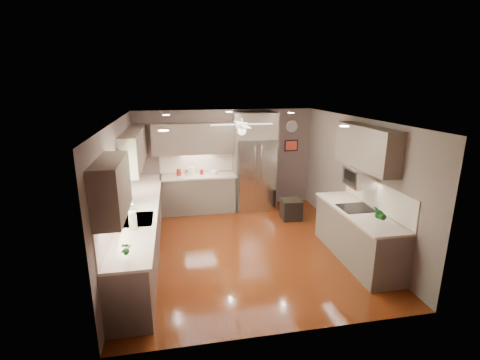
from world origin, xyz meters
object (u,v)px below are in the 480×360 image
object	(u,v)px
microwave	(360,177)
stool	(291,209)
canister_c	(192,171)
canister_d	(202,172)
refrigerator	(255,163)
paper_towel	(133,220)
potted_plant_left	(125,249)
potted_plant_right	(379,214)
soap_bottle	(131,206)
canister_a	(179,173)
canister_b	(187,173)
bowl	(214,174)

from	to	relation	value
microwave	stool	bearing A→B (deg)	109.52
canister_c	canister_d	bearing A→B (deg)	-2.11
refrigerator	paper_towel	world-z (taller)	refrigerator
potted_plant_left	potted_plant_right	size ratio (longest dim) A/B	0.81
canister_c	soap_bottle	xyz separation A→B (m)	(-1.22, -2.34, 0.01)
canister_c	microwave	world-z (taller)	microwave
canister_a	refrigerator	xyz separation A→B (m)	(1.89, -0.08, 0.17)
canister_b	potted_plant_left	bearing A→B (deg)	-103.11
canister_a	canister_b	bearing A→B (deg)	-2.94
canister_c	canister_a	bearing A→B (deg)	-175.76
canister_b	refrigerator	distance (m)	1.71
canister_b	bowl	xyz separation A→B (m)	(0.67, -0.06, -0.05)
bowl	soap_bottle	bearing A→B (deg)	-127.80
canister_b	potted_plant_left	distance (m)	4.20
canister_b	paper_towel	world-z (taller)	paper_towel
canister_d	refrigerator	bearing A→B (deg)	-4.02
potted_plant_right	paper_towel	xyz separation A→B (m)	(-3.87, 0.52, -0.03)
canister_a	stool	size ratio (longest dim) A/B	0.35
canister_d	potted_plant_right	world-z (taller)	potted_plant_right
potted_plant_right	refrigerator	size ratio (longest dim) A/B	0.14
canister_a	canister_c	distance (m)	0.34
microwave	soap_bottle	bearing A→B (deg)	173.47
soap_bottle	paper_towel	size ratio (longest dim) A/B	0.67
potted_plant_left	paper_towel	world-z (taller)	paper_towel
canister_a	refrigerator	distance (m)	1.90
canister_a	paper_towel	world-z (taller)	paper_towel
canister_d	soap_bottle	bearing A→B (deg)	-121.70
canister_b	refrigerator	bearing A→B (deg)	-2.27
potted_plant_left	soap_bottle	bearing A→B (deg)	93.92
canister_a	canister_d	bearing A→B (deg)	1.70
soap_bottle	refrigerator	world-z (taller)	refrigerator
refrigerator	stool	bearing A→B (deg)	-52.74
canister_c	stool	distance (m)	2.58
paper_towel	canister_b	bearing A→B (deg)	73.00
potted_plant_left	refrigerator	distance (m)	4.82
canister_a	potted_plant_right	size ratio (longest dim) A/B	0.53
canister_c	microwave	size ratio (longest dim) A/B	0.34
refrigerator	canister_b	bearing A→B (deg)	177.73
canister_c	microwave	bearing A→B (deg)	-44.25
soap_bottle	paper_towel	bearing A→B (deg)	-81.55
canister_d	potted_plant_right	xyz separation A→B (m)	(2.55, -3.67, 0.11)
canister_a	microwave	distance (m)	4.28
canister_d	bowl	world-z (taller)	canister_d
canister_a	canister_b	distance (m)	0.19
refrigerator	microwave	world-z (taller)	refrigerator
canister_c	refrigerator	world-z (taller)	refrigerator
canister_b	canister_c	xyz separation A→B (m)	(0.14, 0.03, 0.02)
refrigerator	stool	size ratio (longest dim) A/B	4.87
canister_a	paper_towel	size ratio (longest dim) A/B	0.59
potted_plant_left	stool	distance (m)	4.64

